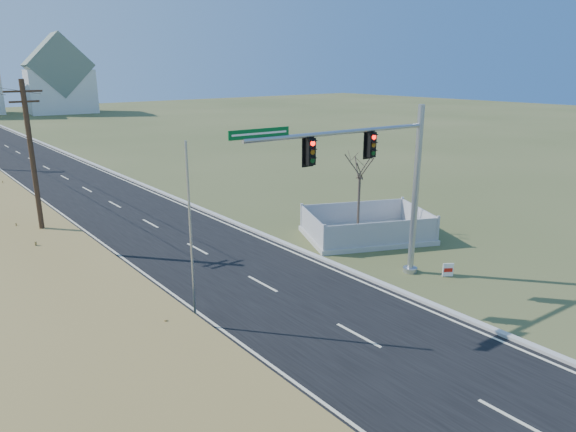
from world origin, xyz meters
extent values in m
plane|color=#424D25|center=(0.00, 0.00, 0.00)|extent=(260.00, 260.00, 0.00)
cube|color=black|center=(0.00, 50.00, 0.03)|extent=(8.00, 180.00, 0.06)
cube|color=#B2AFA8|center=(4.15, 50.00, 0.09)|extent=(0.30, 180.00, 0.18)
cylinder|color=#422D1E|center=(-6.50, 15.00, 4.50)|extent=(0.26, 0.26, 9.00)
cube|color=#422D1E|center=(-6.50, 15.00, 8.40)|extent=(1.80, 0.10, 0.10)
cube|color=#422D1E|center=(-6.50, 15.00, 7.90)|extent=(1.40, 0.10, 0.10)
cube|color=white|center=(20.00, 104.00, 4.50)|extent=(13.87, 10.31, 9.00)
cube|color=slate|center=(20.00, 104.00, 9.90)|extent=(14.12, 10.51, 13.24)
cylinder|color=#9EA0A5|center=(6.50, 0.77, 0.11)|extent=(0.68, 0.68, 0.23)
cylinder|color=#9EA0A5|center=(6.50, 0.77, 3.98)|extent=(0.30, 0.30, 7.97)
cylinder|color=#9EA0A5|center=(1.96, 1.11, 7.06)|extent=(9.09, 0.86, 0.18)
cube|color=black|center=(3.55, 1.00, 6.43)|extent=(0.36, 0.30, 1.05)
cube|color=black|center=(0.37, 1.23, 6.43)|extent=(0.36, 0.30, 1.05)
cube|color=#04531E|center=(-1.90, 1.40, 7.28)|extent=(2.50, 0.23, 0.34)
cube|color=#B7B5AD|center=(8.73, 5.72, 0.13)|extent=(8.22, 7.15, 0.26)
cube|color=#A2A3A7|center=(7.81, 3.72, 0.92)|extent=(6.02, 2.83, 1.32)
cube|color=#A2A3A7|center=(9.65, 7.71, 0.92)|extent=(6.02, 2.83, 1.32)
cube|color=#A2A3A7|center=(5.74, 7.10, 0.92)|extent=(1.91, 4.02, 1.32)
cube|color=#A2A3A7|center=(11.72, 4.34, 0.92)|extent=(1.91, 4.02, 1.32)
cube|color=white|center=(7.41, -0.72, 0.35)|extent=(0.47, 0.32, 0.65)
cube|color=#BA140C|center=(7.39, -0.75, 0.35)|extent=(0.36, 0.24, 0.19)
cylinder|color=#B7B5AD|center=(-4.30, 2.43, 0.07)|extent=(0.32, 0.32, 0.14)
cylinder|color=#9EA0A5|center=(-4.30, 2.43, 3.56)|extent=(0.09, 0.09, 7.12)
cylinder|color=#4C3F33|center=(9.26, 6.90, 1.68)|extent=(0.15, 0.15, 3.36)
camera|label=1|loc=(-12.61, -13.53, 9.57)|focal=32.00mm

